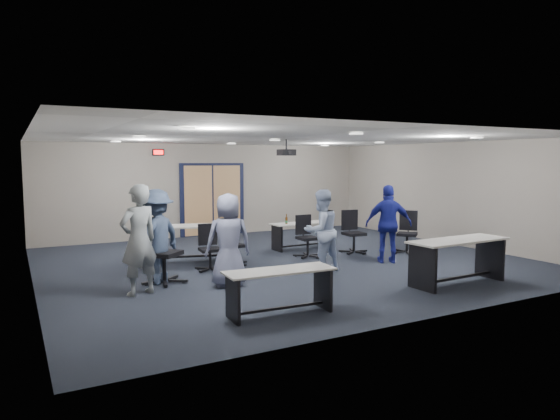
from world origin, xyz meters
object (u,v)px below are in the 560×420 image
table_front_right (458,253)px  chair_back_c (308,236)px  chair_loose_right (407,232)px  person_navy (389,224)px  table_back_right (302,231)px  chair_back_a (210,248)px  chair_back_d (354,232)px  person_plaid (228,240)px  table_back_left (186,237)px  table_front_left (280,284)px  person_gray (139,240)px  person_back (156,237)px  chair_loose_left (164,251)px  person_lightblue (321,231)px  chair_back_b (234,244)px

table_front_right → chair_back_c: (-1.05, 3.42, -0.07)m
chair_loose_right → person_navy: (-1.11, -0.62, 0.34)m
table_front_right → table_back_right: (-0.58, 4.47, -0.09)m
chair_back_a → chair_loose_right: size_ratio=0.92×
chair_back_d → person_plaid: person_plaid is taller
chair_back_d → chair_loose_right: bearing=-23.9°
table_back_left → person_navy: person_navy is taller
table_front_left → chair_loose_right: chair_loose_right is taller
table_back_right → chair_back_c: (-0.47, -1.05, 0.02)m
table_front_left → person_gray: (-1.53, 2.05, 0.47)m
table_front_left → chair_back_a: (0.15, 3.23, 0.02)m
table_front_right → chair_back_d: chair_back_d is taller
person_plaid → person_back: (-1.06, 0.80, 0.03)m
person_navy → chair_back_d: bearing=-59.4°
person_plaid → table_front_right: bearing=163.4°
table_back_right → person_gray: person_gray is taller
chair_loose_left → table_front_right: bearing=-70.3°
table_front_left → table_back_left: (0.00, 4.35, 0.10)m
chair_back_d → person_back: person_back is taller
person_navy → person_back: size_ratio=0.99×
person_lightblue → chair_back_b: bearing=-53.8°
table_back_right → chair_loose_left: 4.48m
chair_loose_right → chair_back_b: bearing=-140.6°
person_lightblue → person_back: bearing=-17.5°
table_front_right → chair_back_a: bearing=136.1°
chair_back_c → chair_back_d: chair_back_d is taller
chair_loose_left → chair_loose_right: 5.92m
chair_back_b → chair_loose_right: size_ratio=0.90×
table_front_left → chair_back_d: bearing=44.3°
table_back_right → table_back_left: bearing=-177.7°
chair_loose_left → person_back: size_ratio=0.70×
table_front_left → table_front_right: (3.67, 0.07, 0.11)m
person_navy → chair_loose_left: bearing=25.7°
chair_loose_left → table_back_right: bearing=-16.0°
chair_back_a → person_gray: size_ratio=0.51×
chair_loose_right → person_back: person_back is taller
chair_back_c → person_gray: (-4.14, -1.44, 0.43)m
table_back_right → chair_back_a: size_ratio=1.76×
chair_loose_left → person_navy: size_ratio=0.70×
chair_back_c → chair_loose_right: chair_loose_right is taller
chair_loose_left → person_navy: (4.80, -0.47, 0.25)m
chair_back_b → chair_back_d: 3.09m
chair_loose_right → chair_loose_left: bearing=-129.4°
table_front_right → person_plaid: 4.11m
table_front_left → chair_back_c: bearing=56.1°
table_back_right → person_plaid: (-3.10, -2.66, 0.37)m
table_back_right → chair_loose_left: size_ratio=1.37×
person_gray → person_back: 0.78m
chair_back_b → chair_back_a: bearing=-168.0°
table_front_left → person_lightblue: size_ratio=1.00×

